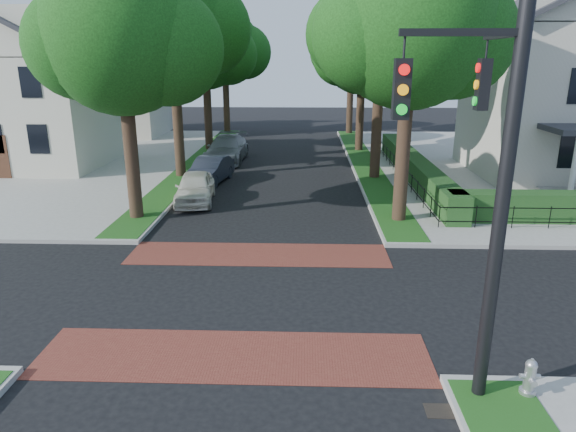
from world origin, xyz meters
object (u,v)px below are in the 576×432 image
object	(u,v)px
traffic_signal	(490,167)
parked_car_middle	(210,170)
parked_car_front	(195,187)
fire_hydrant	(530,378)
parked_car_rear	(227,149)

from	to	relation	value
traffic_signal	parked_car_middle	distance (m)	20.56
parked_car_front	fire_hydrant	bearing A→B (deg)	-62.50
parked_car_middle	fire_hydrant	bearing A→B (deg)	-53.25
traffic_signal	parked_car_rear	distance (m)	26.17
parked_car_middle	parked_car_front	bearing A→B (deg)	-80.86
parked_car_rear	parked_car_front	bearing A→B (deg)	-88.34
parked_car_front	fire_hydrant	distance (m)	17.43
traffic_signal	parked_car_rear	xyz separation A→B (m)	(-8.49, 24.46, -3.87)
parked_car_front	parked_car_middle	distance (m)	3.98
parked_car_middle	fire_hydrant	size ratio (longest dim) A/B	5.42
parked_car_front	parked_car_middle	xyz separation A→B (m)	(0.00, 3.98, -0.01)
traffic_signal	parked_car_front	distance (m)	17.11
parked_car_middle	parked_car_rear	xyz separation A→B (m)	(-0.00, 6.17, 0.13)
parked_car_middle	fire_hydrant	xyz separation A→B (m)	(9.67, -18.48, -0.18)
parked_car_middle	traffic_signal	bearing A→B (deg)	-55.97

